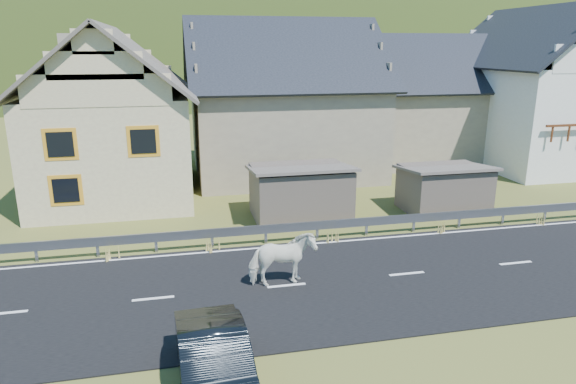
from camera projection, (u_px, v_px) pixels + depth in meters
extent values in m
plane|color=#454C20|center=(407.00, 275.00, 16.67)|extent=(160.00, 160.00, 0.00)
cube|color=black|center=(407.00, 274.00, 16.67)|extent=(60.00, 7.00, 0.04)
cube|color=silver|center=(407.00, 274.00, 16.66)|extent=(60.00, 6.60, 0.01)
cube|color=#93969B|center=(367.00, 222.00, 19.97)|extent=(28.00, 0.08, 0.34)
cube|color=#93969B|center=(36.00, 252.00, 17.59)|extent=(0.10, 0.06, 0.70)
cube|color=#93969B|center=(97.00, 248.00, 18.00)|extent=(0.10, 0.06, 0.70)
cube|color=#93969B|center=(156.00, 243.00, 18.41)|extent=(0.10, 0.06, 0.70)
cube|color=#93969B|center=(212.00, 239.00, 18.82)|extent=(0.10, 0.06, 0.70)
cube|color=#93969B|center=(266.00, 235.00, 19.23)|extent=(0.10, 0.06, 0.70)
cube|color=#93969B|center=(317.00, 231.00, 19.64)|extent=(0.10, 0.06, 0.70)
cube|color=#93969B|center=(366.00, 227.00, 20.05)|extent=(0.10, 0.06, 0.70)
cube|color=#93969B|center=(414.00, 223.00, 20.46)|extent=(0.10, 0.06, 0.70)
cube|color=#93969B|center=(459.00, 220.00, 20.88)|extent=(0.10, 0.06, 0.70)
cube|color=#93969B|center=(503.00, 217.00, 21.29)|extent=(0.10, 0.06, 0.70)
cube|color=#93969B|center=(545.00, 213.00, 21.70)|extent=(0.10, 0.06, 0.70)
cube|color=#61554A|center=(300.00, 192.00, 22.07)|extent=(4.30, 3.30, 2.40)
cube|color=#61554A|center=(444.00, 189.00, 22.96)|extent=(3.80, 2.90, 2.20)
cube|color=beige|center=(116.00, 145.00, 25.21)|extent=(7.00, 9.00, 5.00)
cube|color=orange|center=(60.00, 144.00, 20.41)|extent=(1.30, 0.12, 1.30)
cube|color=orange|center=(143.00, 141.00, 21.06)|extent=(1.30, 0.12, 1.30)
cube|color=orange|center=(66.00, 190.00, 20.92)|extent=(1.30, 0.12, 1.30)
cube|color=gray|center=(69.00, 59.00, 25.10)|extent=(0.70, 0.70, 2.40)
cube|color=gray|center=(283.00, 129.00, 29.88)|extent=(10.00, 9.00, 5.00)
cube|color=gray|center=(424.00, 123.00, 33.87)|extent=(9.00, 8.00, 4.60)
cube|color=silver|center=(536.00, 115.00, 32.09)|extent=(8.00, 10.00, 6.00)
ellipsoid|color=#1E3214|center=(209.00, 122.00, 192.30)|extent=(440.00, 280.00, 260.00)
imported|color=white|center=(282.00, 259.00, 15.67)|extent=(1.08, 2.08, 1.69)
imported|color=black|center=(215.00, 366.00, 10.76)|extent=(1.67, 4.27, 1.39)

